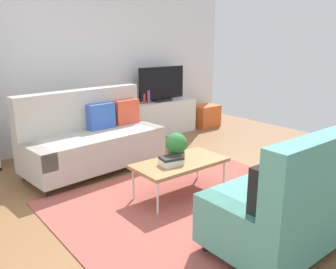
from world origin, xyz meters
TOP-DOWN VIEW (x-y plane):
  - ground_plane at (0.00, 0.00)m, footprint 7.68×7.68m
  - wall_far at (0.00, 2.80)m, footprint 6.40×0.12m
  - area_rug at (-0.03, -0.08)m, footprint 2.90×2.20m
  - couch_beige at (-0.37, 1.55)m, footprint 1.97×1.01m
  - couch_green at (0.30, -1.30)m, footprint 1.90×0.84m
  - coffee_table at (0.02, 0.12)m, footprint 1.10×0.56m
  - tv_console at (1.54, 2.46)m, footprint 1.40×0.44m
  - tv at (1.54, 2.44)m, footprint 1.00×0.20m
  - storage_trunk at (2.64, 2.36)m, footprint 0.52×0.40m
  - potted_plant at (0.02, 0.19)m, footprint 0.25×0.25m
  - table_book_0 at (-0.14, 0.10)m, footprint 0.25×0.19m
  - table_book_1 at (-0.14, 0.10)m, footprint 0.25×0.19m
  - table_book_2 at (-0.14, 0.10)m, footprint 0.27×0.22m
  - vase_0 at (0.96, 2.51)m, footprint 0.10×0.10m
  - bottle_0 at (1.12, 2.42)m, footprint 0.05×0.05m
  - bottle_1 at (1.21, 2.42)m, footprint 0.06×0.06m

SIDE VIEW (x-z plane):
  - ground_plane at x=0.00m, z-range 0.00..0.00m
  - area_rug at x=-0.03m, z-range 0.00..0.01m
  - storage_trunk at x=2.64m, z-range 0.00..0.44m
  - tv_console at x=1.54m, z-range 0.00..0.64m
  - coffee_table at x=0.02m, z-range 0.18..0.60m
  - table_book_0 at x=-0.14m, z-range 0.42..0.46m
  - couch_beige at x=-0.37m, z-range -0.10..1.00m
  - couch_green at x=0.30m, z-range -0.10..1.00m
  - table_book_1 at x=-0.14m, z-range 0.46..0.49m
  - table_book_2 at x=-0.14m, z-range 0.49..0.52m
  - potted_plant at x=0.02m, z-range 0.43..0.75m
  - bottle_0 at x=1.12m, z-range 0.64..0.82m
  - vase_0 at x=0.96m, z-range 0.64..0.83m
  - bottle_1 at x=1.21m, z-range 0.64..0.88m
  - tv at x=1.54m, z-range 0.63..1.27m
  - wall_far at x=0.00m, z-range 0.00..2.90m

